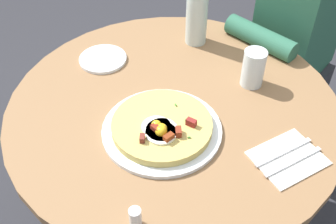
% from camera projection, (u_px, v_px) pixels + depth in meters
% --- Properties ---
extents(dining_table, '(0.97, 0.97, 0.72)m').
position_uv_depth(dining_table, '(173.00, 143.00, 1.31)').
color(dining_table, olive).
rests_on(dining_table, ground_plane).
extents(person_seated, '(0.52, 0.30, 1.14)m').
position_uv_depth(person_seated, '(291.00, 60.00, 1.70)').
color(person_seated, '#2D2D33').
rests_on(person_seated, ground_plane).
extents(pizza_plate, '(0.32, 0.32, 0.01)m').
position_uv_depth(pizza_plate, '(162.00, 130.00, 1.11)').
color(pizza_plate, white).
rests_on(pizza_plate, dining_table).
extents(breakfast_pizza, '(0.27, 0.27, 0.05)m').
position_uv_depth(breakfast_pizza, '(162.00, 126.00, 1.10)').
color(breakfast_pizza, tan).
rests_on(breakfast_pizza, pizza_plate).
extents(bread_plate, '(0.15, 0.15, 0.01)m').
position_uv_depth(bread_plate, '(103.00, 59.00, 1.35)').
color(bread_plate, white).
rests_on(bread_plate, dining_table).
extents(napkin, '(0.21, 0.19, 0.00)m').
position_uv_depth(napkin, '(288.00, 158.00, 1.05)').
color(napkin, white).
rests_on(napkin, dining_table).
extents(fork, '(0.17, 0.07, 0.00)m').
position_uv_depth(fork, '(283.00, 152.00, 1.05)').
color(fork, silver).
rests_on(fork, napkin).
extents(knife, '(0.17, 0.07, 0.00)m').
position_uv_depth(knife, '(293.00, 162.00, 1.03)').
color(knife, silver).
rests_on(knife, napkin).
extents(water_glass, '(0.07, 0.07, 0.12)m').
position_uv_depth(water_glass, '(253.00, 68.00, 1.22)').
color(water_glass, silver).
rests_on(water_glass, dining_table).
extents(water_bottle, '(0.07, 0.07, 0.22)m').
position_uv_depth(water_bottle, '(197.00, 13.00, 1.35)').
color(water_bottle, silver).
rests_on(water_bottle, dining_table).
extents(salt_shaker, '(0.03, 0.03, 0.05)m').
position_uv_depth(salt_shaker, '(135.00, 218.00, 0.89)').
color(salt_shaker, white).
rests_on(salt_shaker, dining_table).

